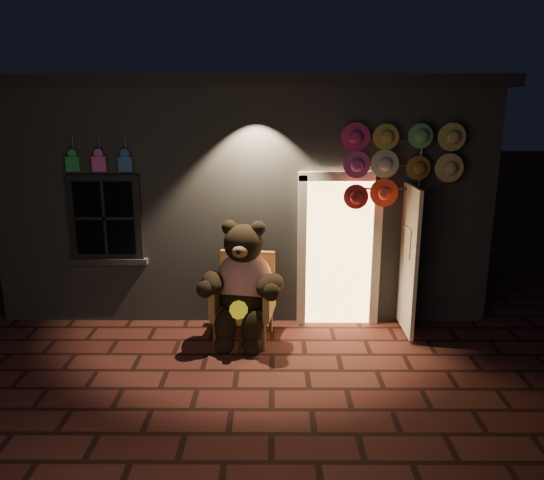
{
  "coord_description": "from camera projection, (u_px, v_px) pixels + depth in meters",
  "views": [
    {
      "loc": [
        0.44,
        -5.72,
        3.09
      ],
      "look_at": [
        0.41,
        1.0,
        1.35
      ],
      "focal_mm": 35.0,
      "sensor_mm": 36.0,
      "label": 1
    }
  ],
  "objects": [
    {
      "name": "hat_rack",
      "position": [
        397.0,
        163.0,
        6.96
      ],
      "size": [
        1.6,
        0.22,
        2.83
      ],
      "color": "#59595E",
      "rests_on": "ground"
    },
    {
      "name": "shop_building",
      "position": [
        250.0,
        179.0,
        9.74
      ],
      "size": [
        7.3,
        5.95,
        3.51
      ],
      "color": "slate",
      "rests_on": "ground"
    },
    {
      "name": "ground",
      "position": [
        237.0,
        370.0,
        6.31
      ],
      "size": [
        60.0,
        60.0,
        0.0
      ],
      "primitive_type": "plane",
      "color": "#532720",
      "rests_on": "ground"
    },
    {
      "name": "teddy_bear",
      "position": [
        243.0,
        284.0,
        6.92
      ],
      "size": [
        1.19,
        0.99,
        1.64
      ],
      "rotation": [
        0.0,
        0.0,
        -0.14
      ],
      "color": "red",
      "rests_on": "ground"
    },
    {
      "name": "wicker_armchair",
      "position": [
        245.0,
        296.0,
        7.12
      ],
      "size": [
        0.87,
        0.81,
        1.14
      ],
      "rotation": [
        0.0,
        0.0,
        -0.14
      ],
      "color": "#AC7D42",
      "rests_on": "ground"
    }
  ]
}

